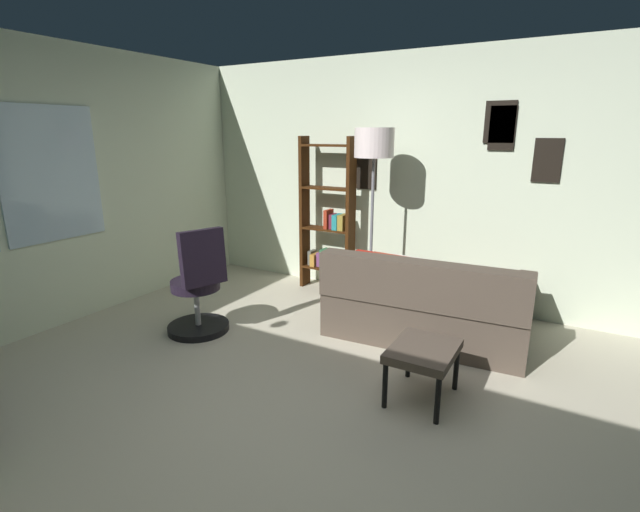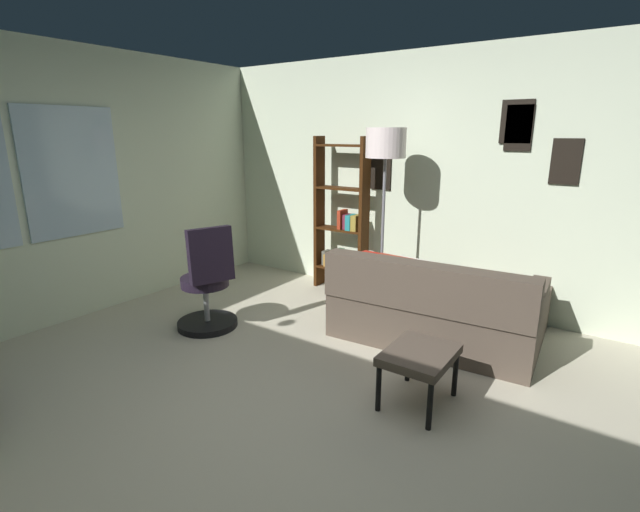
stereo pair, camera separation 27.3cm
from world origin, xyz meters
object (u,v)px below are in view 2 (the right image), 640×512
(office_chair, at_px, (208,290))
(bookshelf, at_px, (342,225))
(floor_lamp, at_px, (385,155))
(couch, at_px, (450,306))
(footstool, at_px, (419,358))

(office_chair, xyz_separation_m, bookshelf, (1.66, -0.42, 0.39))
(floor_lamp, bearing_deg, bookshelf, 65.08)
(office_chair, xyz_separation_m, floor_lamp, (1.35, -1.09, 1.19))
(couch, relative_size, bookshelf, 1.02)
(couch, distance_m, office_chair, 2.21)
(footstool, height_order, office_chair, office_chair)
(couch, relative_size, floor_lamp, 0.98)
(office_chair, relative_size, bookshelf, 0.57)
(bookshelf, bearing_deg, floor_lamp, -114.92)
(footstool, distance_m, office_chair, 2.10)
(couch, bearing_deg, bookshelf, 70.71)
(couch, height_order, floor_lamp, floor_lamp)
(bookshelf, bearing_deg, couch, -109.29)
(footstool, bearing_deg, bookshelf, 44.78)
(couch, distance_m, floor_lamp, 1.54)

